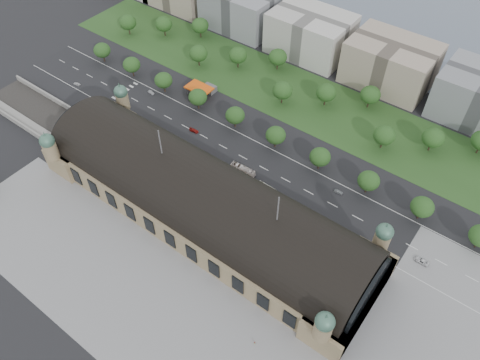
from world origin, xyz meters
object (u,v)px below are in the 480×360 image
Objects in this scene: bus_mid at (243,170)px; bus_east at (269,190)px; traffic_car_1 at (151,92)px; traffic_car_3 at (194,131)px; petrol_station at (205,88)px; parked_car_4 at (194,160)px; parked_car_2 at (125,123)px; traffic_car_5 at (338,192)px; bus_west at (202,154)px; parked_car_0 at (111,115)px; parked_car_3 at (158,142)px; parked_car_6 at (178,146)px; parked_car_5 at (167,148)px; parked_car_1 at (136,122)px; pedestrian_0 at (255,343)px; traffic_car_6 at (422,261)px; traffic_car_2 at (159,128)px; traffic_car_0 at (77,84)px.

bus_mid is 16.74m from bus_east.
traffic_car_3 is at bearing -97.43° from traffic_car_1.
parked_car_4 is at bearing -55.67° from petrol_station.
petrol_station is at bearing 126.72° from parked_car_2.
traffic_car_1 is 27.25m from parked_car_2.
bus_west is (-62.52, -18.42, 0.89)m from traffic_car_5.
parked_car_0 is (-3.08, -26.30, 0.08)m from traffic_car_1.
traffic_car_3 is 45.05m from parked_car_0.
parked_car_6 is at bearing 75.73° from parked_car_3.
parked_car_5 is at bearing -118.85° from parked_car_4.
parked_car_0 is 14.92m from parked_car_1.
parked_car_1 reaches higher than parked_car_3.
parked_car_0 is 94.40m from bus_east.
petrol_station is 3.45× the size of parked_car_4.
parked_car_1 reaches higher than traffic_car_3.
petrol_station is 94.72m from traffic_car_5.
parked_car_5 is at bearing -119.52° from traffic_car_1.
parked_car_5 is at bearing 48.32° from parked_car_1.
parked_car_5 is 17.69m from bus_west.
pedestrian_0 is at bearing -115.88° from traffic_car_1.
parked_car_2 is at bearing 97.51° from bus_east.
parked_car_6 reaches higher than traffic_car_3.
bus_mid is (74.68, -17.15, 1.04)m from traffic_car_1.
petrol_station is at bearing 64.08° from bus_east.
parked_car_3 is (-85.11, -24.42, 0.06)m from traffic_car_5.
parked_car_5 is at bearing -84.71° from traffic_car_6.
parked_car_0 is at bearing -126.94° from parked_car_5.
parked_car_1 is 127.94m from pedestrian_0.
parked_car_0 is at bearing -73.92° from traffic_car_2.
traffic_car_0 is at bearing -133.24° from parked_car_3.
traffic_car_6 is at bearing -81.10° from bus_east.
traffic_car_3 is 18.75m from parked_car_3.
petrol_station is at bearing -179.98° from parked_car_4.
pedestrian_0 is (128.98, -52.87, 0.01)m from parked_car_0.
parked_car_2 is 3.61× the size of pedestrian_0.
pedestrian_0 is at bearing 32.47° from parked_car_2.
bus_west reaches higher than parked_car_4.
parked_car_2 is 33.07m from parked_car_6.
parked_car_1 is (11.29, -22.30, 0.04)m from traffic_car_1.
parked_car_3 is 45.15m from bus_mid.
bus_mid reaches higher than bus_east.
traffic_car_5 is at bearing 70.21° from parked_car_5.
traffic_car_1 is at bearing -167.96° from parked_car_3.
traffic_car_2 is 17.64m from traffic_car_3.
parked_car_0 is 55.33m from parked_car_4.
traffic_car_6 reaches higher than parked_car_2.
parked_car_5 reaches higher than parked_car_4.
traffic_car_5 is at bearing 88.72° from traffic_car_0.
traffic_car_1 is 0.80× the size of parked_car_1.
bus_east reaches higher than traffic_car_2.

